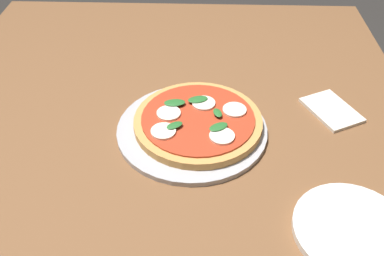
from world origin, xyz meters
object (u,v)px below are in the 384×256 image
serving_tray (192,129)px  pizza (198,121)px  napkin (331,110)px  plate_white (353,230)px  dining_table (163,196)px

serving_tray → pizza: (0.01, -0.01, 0.02)m
pizza → napkin: size_ratio=2.14×
plate_white → napkin: 0.34m
pizza → serving_tray: bearing=122.4°
dining_table → serving_tray: (0.11, -0.06, 0.09)m
pizza → dining_table: bearing=149.6°
dining_table → pizza: size_ratio=5.52×
serving_tray → pizza: bearing=-57.6°
plate_white → serving_tray: bearing=47.9°
dining_table → serving_tray: bearing=-27.2°
dining_table → serving_tray: size_ratio=4.72×
dining_table → plate_white: (-0.14, -0.34, 0.09)m
serving_tray → plate_white: plate_white is taller
serving_tray → plate_white: bearing=-132.1°
plate_white → napkin: bearing=-6.1°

